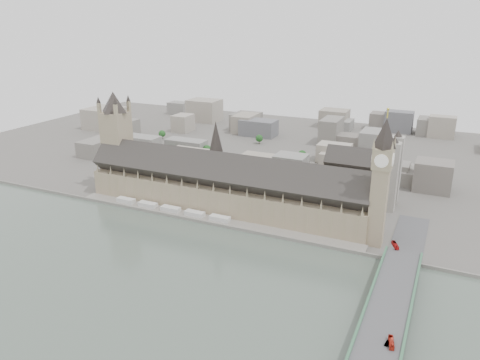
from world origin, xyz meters
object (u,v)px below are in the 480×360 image
at_px(red_bus_north, 395,245).
at_px(car_silver, 387,343).
at_px(victoria_tower, 117,137).
at_px(westminster_bridge, 388,312).
at_px(elizabeth_tower, 381,174).
at_px(westminster_abbey, 363,176).
at_px(palace_of_westminster, 223,187).
at_px(red_bus_south, 391,342).

distance_m(red_bus_north, car_silver, 113.24).
xyz_separation_m(victoria_tower, westminster_bridge, (284.00, -113.50, -50.08)).
distance_m(victoria_tower, westminster_bridge, 309.91).
distance_m(elizabeth_tower, westminster_abbey, 96.91).
relative_size(victoria_tower, westminster_abbey, 1.47).
height_order(elizabeth_tower, victoria_tower, elizabeth_tower).
relative_size(palace_of_westminster, elizabeth_tower, 2.47).
distance_m(palace_of_westminster, elizabeth_tower, 142.94).
height_order(palace_of_westminster, red_bus_south, palace_of_westminster).
relative_size(palace_of_westminster, westminster_bridge, 0.82).
distance_m(palace_of_westminster, red_bus_north, 158.74).
height_order(westminster_abbey, car_silver, westminster_abbey).
bearing_deg(red_bus_north, elizabeth_tower, 108.08).
bearing_deg(palace_of_westminster, red_bus_south, -40.43).
bearing_deg(palace_of_westminster, westminster_abbey, 34.17).
bearing_deg(elizabeth_tower, car_silver, -77.93).
relative_size(palace_of_westminster, victoria_tower, 2.65).
xyz_separation_m(elizabeth_tower, victoria_tower, (-260.00, 18.00, -2.88)).
bearing_deg(red_bus_north, palace_of_westminster, 145.02).
height_order(red_bus_north, car_silver, red_bus_north).
xyz_separation_m(palace_of_westminster, red_bus_north, (155.29, -31.06, -10.93)).
relative_size(westminster_bridge, red_bus_south, 31.67).
relative_size(palace_of_westminster, red_bus_south, 25.82).
bearing_deg(westminster_bridge, red_bus_south, -80.48).
height_order(palace_of_westminster, westminster_abbey, westminster_abbey).
bearing_deg(car_silver, red_bus_south, 31.30).
relative_size(red_bus_north, car_silver, 2.33).
bearing_deg(westminster_bridge, victoria_tower, 158.22).
distance_m(westminster_bridge, red_bus_south, 37.04).
bearing_deg(westminster_abbey, car_silver, -75.83).
bearing_deg(car_silver, elizabeth_tower, 114.33).
bearing_deg(victoria_tower, red_bus_south, -27.26).
distance_m(westminster_abbey, red_bus_north, 116.01).
bearing_deg(red_bus_north, red_bus_south, -107.18).
bearing_deg(car_silver, palace_of_westminster, 151.41).
height_order(westminster_abbey, red_bus_north, westminster_abbey).
height_order(westminster_bridge, car_silver, car_silver).
height_order(victoria_tower, car_silver, victoria_tower).
height_order(victoria_tower, westminster_abbey, victoria_tower).
bearing_deg(car_silver, victoria_tower, 164.76).
xyz_separation_m(red_bus_north, red_bus_south, (12.74, -112.09, -0.10)).
bearing_deg(palace_of_westminster, westminster_bridge, -33.49).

